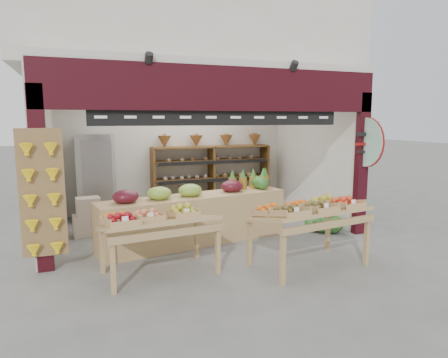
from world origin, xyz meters
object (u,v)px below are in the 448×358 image
(refrigerator, at_px, (97,177))
(cardboard_stack, at_px, (100,220))
(display_table_left, at_px, (150,221))
(display_table_right, at_px, (309,211))
(watermelon_pile, at_px, (324,221))
(back_shelving, at_px, (212,164))
(mid_counter, at_px, (195,217))

(refrigerator, height_order, cardboard_stack, refrigerator)
(display_table_left, distance_m, display_table_right, 2.30)
(watermelon_pile, bearing_deg, cardboard_stack, 162.42)
(back_shelving, bearing_deg, refrigerator, -177.33)
(back_shelving, bearing_deg, cardboard_stack, -154.10)
(mid_counter, distance_m, watermelon_pile, 2.61)
(cardboard_stack, height_order, mid_counter, mid_counter)
(back_shelving, bearing_deg, display_table_left, -120.28)
(refrigerator, xyz_separation_m, display_table_left, (0.53, -3.54, -0.17))
(mid_counter, bearing_deg, refrigerator, 122.46)
(display_table_right, bearing_deg, mid_counter, 127.38)
(mid_counter, height_order, display_table_left, mid_counter)
(refrigerator, height_order, watermelon_pile, refrigerator)
(display_table_right, bearing_deg, back_shelving, 91.53)
(mid_counter, xyz_separation_m, display_table_left, (-0.99, -1.16, 0.29))
(back_shelving, relative_size, mid_counter, 0.84)
(display_table_right, bearing_deg, cardboard_stack, 134.67)
(back_shelving, distance_m, mid_counter, 2.82)
(back_shelving, xyz_separation_m, refrigerator, (-2.66, -0.12, -0.16))
(display_table_left, bearing_deg, display_table_right, -12.31)
(display_table_right, xyz_separation_m, watermelon_pile, (1.33, 1.53, -0.64))
(back_shelving, bearing_deg, watermelon_pile, -61.25)
(refrigerator, xyz_separation_m, cardboard_stack, (-0.04, -1.19, -0.66))
(display_table_left, bearing_deg, back_shelving, 59.72)
(refrigerator, bearing_deg, display_table_left, -71.49)
(display_table_left, bearing_deg, watermelon_pile, 16.24)
(watermelon_pile, bearing_deg, back_shelving, 118.75)
(cardboard_stack, xyz_separation_m, display_table_left, (0.56, -2.35, 0.50))
(back_shelving, distance_m, display_table_left, 4.26)
(refrigerator, xyz_separation_m, mid_counter, (1.51, -2.38, -0.46))
(mid_counter, relative_size, display_table_right, 1.94)
(back_shelving, height_order, display_table_right, back_shelving)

